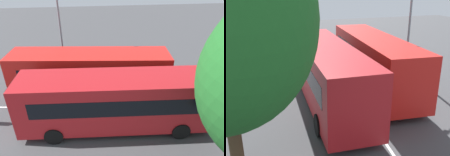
{
  "view_description": "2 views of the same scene",
  "coord_description": "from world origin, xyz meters",
  "views": [
    {
      "loc": [
        0.73,
        11.29,
        8.65
      ],
      "look_at": [
        -0.78,
        -0.76,
        1.83
      ],
      "focal_mm": 33.61,
      "sensor_mm": 36.0,
      "label": 1
    },
    {
      "loc": [
        -13.91,
        5.86,
        6.25
      ],
      "look_at": [
        -0.79,
        1.17,
        1.36
      ],
      "focal_mm": 42.07,
      "sensor_mm": 36.0,
      "label": 2
    }
  ],
  "objects": [
    {
      "name": "lane_stripe_outer_left",
      "position": [
        0.0,
        0.0,
        0.0
      ],
      "size": [
        15.0,
        2.17,
        0.01
      ],
      "primitive_type": "cube",
      "rotation": [
        0.0,
        0.0,
        -0.14
      ],
      "color": "silver",
      "rests_on": "ground"
    },
    {
      "name": "street_lamp",
      "position": [
        2.69,
        -5.53,
        4.68
      ],
      "size": [
        1.29,
        2.42,
        8.14
      ],
      "rotation": [
        0.0,
        0.0,
        2.02
      ],
      "color": "gray",
      "rests_on": "ground"
    },
    {
      "name": "bus_far_left",
      "position": [
        0.68,
        -1.74,
        1.81
      ],
      "size": [
        10.98,
        3.68,
        3.29
      ],
      "rotation": [
        0.0,
        0.0,
        -0.11
      ],
      "color": "red",
      "rests_on": "ground"
    },
    {
      "name": "bus_center_left",
      "position": [
        -0.7,
        1.82,
        1.81
      ],
      "size": [
        10.91,
        3.21,
        3.29
      ],
      "rotation": [
        0.0,
        0.0,
        -0.07
      ],
      "color": "#AD191E",
      "rests_on": "ground"
    },
    {
      "name": "ground_plane",
      "position": [
        0.0,
        0.0,
        0.0
      ],
      "size": [
        72.4,
        72.4,
        0.0
      ],
      "primitive_type": "plane",
      "color": "#424244"
    }
  ]
}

